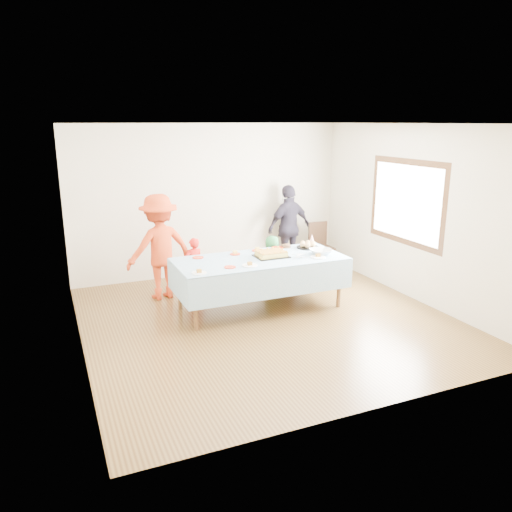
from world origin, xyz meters
The scene contains 22 objects.
ground centered at (0.00, 0.00, 0.00)m, with size 5.00×5.00×0.00m, color #4D3016.
room_walls centered at (0.05, 0.00, 1.77)m, with size 5.04×5.04×2.72m.
party_table centered at (0.08, 0.46, 0.72)m, with size 2.50×1.10×0.78m.
birthday_cake centered at (0.27, 0.48, 0.82)m, with size 0.48×0.37×0.09m.
rolls_tray centered at (1.03, 0.73, 0.82)m, with size 0.35×0.35×0.10m.
punch_bowl centered at (1.02, 0.30, 0.82)m, with size 0.33×0.33×0.08m, color silver.
party_hat centered at (1.21, 0.92, 0.86)m, with size 0.10×0.10×0.17m, color white.
fork_pile centered at (0.63, 0.26, 0.81)m, with size 0.24×0.18×0.07m, color white, non-canonical shape.
plate_red_far_a centered at (-0.75, 0.83, 0.79)m, with size 0.17×0.17×0.01m, color red.
plate_red_far_b centered at (-0.18, 0.80, 0.79)m, with size 0.16×0.16×0.01m, color red.
plate_red_far_c centered at (0.22, 0.87, 0.79)m, with size 0.18×0.18×0.01m, color red.
plate_red_far_d centered at (0.58, 0.91, 0.79)m, with size 0.20×0.20×0.01m, color red.
plate_red_near centered at (-0.49, 0.18, 0.79)m, with size 0.16×0.16×0.01m, color red.
plate_white_left centered at (-0.96, 0.08, 0.79)m, with size 0.20×0.20×0.01m, color white.
plate_white_mid centered at (-0.21, 0.15, 0.79)m, with size 0.22×0.22×0.01m, color white.
plate_white_right centered at (0.89, 0.16, 0.79)m, with size 0.23×0.23×0.01m, color white.
dining_chair centered at (1.97, 1.94, 0.50)m, with size 0.39×0.39×0.89m.
toddler_left centered at (-0.61, 1.56, 0.46)m, with size 0.33×0.22×0.92m, color red.
toddler_mid centered at (0.59, 1.13, 0.46)m, with size 0.45×0.30×0.93m, color #277639.
toddler_right centered at (0.71, 0.90, 0.42)m, with size 0.41×0.32×0.84m, color #A9784F.
adult_left centered at (-1.17, 1.52, 0.83)m, with size 1.07×0.62×1.66m, color red.
adult_right centered at (1.43, 2.18, 0.80)m, with size 0.94×0.39×1.60m, color #2F2A3A.
Camera 1 is at (-2.75, -6.02, 2.73)m, focal length 35.00 mm.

